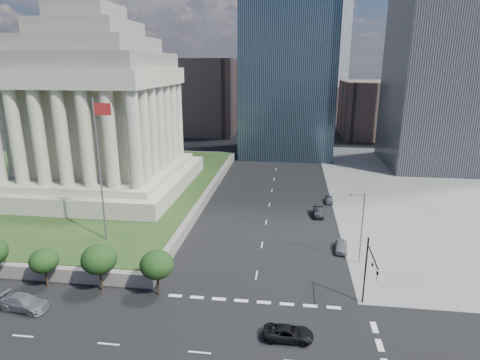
% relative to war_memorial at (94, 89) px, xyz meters
% --- Properties ---
extents(ground, '(500.00, 500.00, 0.00)m').
position_rel_war_memorial_xyz_m(ground, '(34.00, 52.00, -21.40)').
color(ground, black).
rests_on(ground, ground).
extents(plaza_terrace, '(66.00, 70.00, 1.80)m').
position_rel_war_memorial_xyz_m(plaza_terrace, '(-11.00, 2.00, -20.50)').
color(plaza_terrace, slate).
rests_on(plaza_terrace, ground).
extents(plaza_lawn, '(64.00, 68.00, 0.10)m').
position_rel_war_memorial_xyz_m(plaza_lawn, '(-11.00, 2.00, -19.55)').
color(plaza_lawn, '#1E3917').
rests_on(plaza_lawn, plaza_terrace).
extents(war_memorial, '(34.00, 34.00, 39.00)m').
position_rel_war_memorial_xyz_m(war_memorial, '(0.00, 0.00, 0.00)').
color(war_memorial, '#A7A18C').
rests_on(war_memorial, plaza_lawn).
extents(flagpole, '(2.52, 0.24, 20.00)m').
position_rel_war_memorial_xyz_m(flagpole, '(12.17, -24.00, -8.29)').
color(flagpole, slate).
rests_on(flagpole, plaza_lawn).
extents(midrise_glass, '(26.00, 26.00, 60.00)m').
position_rel_war_memorial_xyz_m(midrise_glass, '(36.00, 47.00, 8.60)').
color(midrise_glass, black).
rests_on(midrise_glass, ground).
extents(building_filler_ne, '(20.00, 30.00, 20.00)m').
position_rel_war_memorial_xyz_m(building_filler_ne, '(66.00, 82.00, -11.40)').
color(building_filler_ne, brown).
rests_on(building_filler_ne, ground).
extents(building_filler_nw, '(24.00, 30.00, 28.00)m').
position_rel_war_memorial_xyz_m(building_filler_nw, '(4.00, 82.00, -7.40)').
color(building_filler_nw, brown).
rests_on(building_filler_nw, ground).
extents(traffic_signal_ne, '(0.30, 5.74, 8.00)m').
position_rel_war_memorial_xyz_m(traffic_signal_ne, '(46.50, -34.30, -16.15)').
color(traffic_signal_ne, black).
rests_on(traffic_signal_ne, ground).
extents(street_lamp_north, '(2.13, 0.22, 10.00)m').
position_rel_war_memorial_xyz_m(street_lamp_north, '(47.33, -23.00, -15.74)').
color(street_lamp_north, slate).
rests_on(street_lamp_north, ground).
extents(pickup_truck, '(4.95, 2.31, 1.37)m').
position_rel_war_memorial_xyz_m(pickup_truck, '(38.23, -39.99, -20.71)').
color(pickup_truck, black).
rests_on(pickup_truck, ground).
extents(suv_grey, '(3.13, 5.98, 1.65)m').
position_rel_war_memorial_xyz_m(suv_grey, '(9.26, -38.74, -20.57)').
color(suv_grey, slate).
rests_on(suv_grey, ground).
extents(parked_sedan_near, '(2.12, 4.40, 1.45)m').
position_rel_war_memorial_xyz_m(parked_sedan_near, '(45.50, -19.46, -20.68)').
color(parked_sedan_near, gray).
rests_on(parked_sedan_near, ground).
extents(parked_sedan_mid, '(1.63, 4.64, 1.53)m').
position_rel_war_memorial_xyz_m(parked_sedan_mid, '(43.00, -5.74, -20.64)').
color(parked_sedan_mid, black).
rests_on(parked_sedan_mid, ground).
extents(parked_sedan_far, '(1.66, 3.75, 1.25)m').
position_rel_war_memorial_xyz_m(parked_sedan_far, '(45.50, 1.72, -20.77)').
color(parked_sedan_far, '#4F5156').
rests_on(parked_sedan_far, ground).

